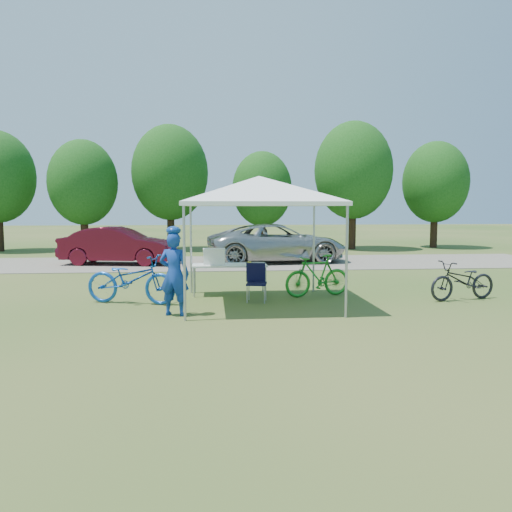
% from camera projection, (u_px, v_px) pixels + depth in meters
% --- Properties ---
extents(ground, '(100.00, 100.00, 0.00)m').
position_uv_depth(ground, '(259.00, 304.00, 10.75)').
color(ground, '#2D5119').
rests_on(ground, ground).
extents(gravel_strip, '(24.00, 5.00, 0.02)m').
position_uv_depth(gravel_strip, '(239.00, 263.00, 18.68)').
color(gravel_strip, gray).
rests_on(gravel_strip, ground).
extents(canopy, '(4.53, 4.53, 3.00)m').
position_uv_depth(canopy, '(259.00, 180.00, 10.49)').
color(canopy, '#A5A5AA').
rests_on(canopy, ground).
extents(treeline, '(24.89, 4.28, 6.30)m').
position_uv_depth(treeline, '(226.00, 177.00, 24.31)').
color(treeline, '#382314').
rests_on(treeline, ground).
extents(folding_table, '(1.76, 0.73, 0.72)m').
position_uv_depth(folding_table, '(229.00, 266.00, 11.85)').
color(folding_table, white).
rests_on(folding_table, ground).
extents(folding_chair, '(0.50, 0.51, 0.84)m').
position_uv_depth(folding_chair, '(256.00, 279.00, 11.03)').
color(folding_chair, black).
rests_on(folding_chair, ground).
extents(cooler, '(0.52, 0.36, 0.38)m').
position_uv_depth(cooler, '(214.00, 256.00, 11.79)').
color(cooler, white).
rests_on(cooler, folding_table).
extents(ice_cream_cup, '(0.09, 0.09, 0.06)m').
position_uv_depth(ice_cream_cup, '(249.00, 263.00, 11.83)').
color(ice_cream_cup, gold).
rests_on(ice_cream_cup, folding_table).
extents(cyclist, '(0.67, 0.53, 1.60)m').
position_uv_depth(cyclist, '(174.00, 274.00, 9.51)').
color(cyclist, navy).
rests_on(cyclist, ground).
extents(bike_blue, '(2.13, 1.24, 1.06)m').
position_uv_depth(bike_blue, '(131.00, 279.00, 10.71)').
color(bike_blue, '#134AA8').
rests_on(bike_blue, ground).
extents(bike_green, '(1.69, 0.86, 0.98)m').
position_uv_depth(bike_green, '(317.00, 276.00, 11.60)').
color(bike_green, '#1B7D1F').
rests_on(bike_green, ground).
extents(bike_dark, '(1.78, 0.97, 0.89)m').
position_uv_depth(bike_dark, '(463.00, 280.00, 11.14)').
color(bike_dark, black).
rests_on(bike_dark, ground).
extents(minivan, '(5.46, 3.05, 1.44)m').
position_uv_depth(minivan, '(277.00, 243.00, 18.75)').
color(minivan, '#ABACA7').
rests_on(minivan, gravel_strip).
extents(sedan, '(4.28, 2.11, 1.35)m').
position_uv_depth(sedan, '(119.00, 246.00, 18.05)').
color(sedan, '#4F0D1A').
rests_on(sedan, gravel_strip).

